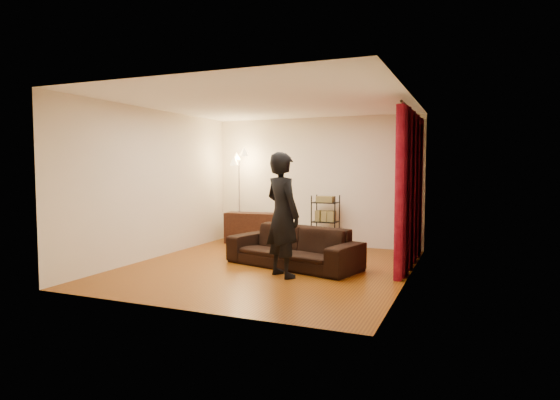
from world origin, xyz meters
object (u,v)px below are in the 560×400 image
at_px(wire_shelf, 325,222).
at_px(media_cabinet, 252,228).
at_px(storage_boxes, 292,238).
at_px(floor_lamp, 239,197).
at_px(sofa, 293,247).
at_px(person, 282,215).

bearing_deg(wire_shelf, media_cabinet, 170.91).
distance_m(media_cabinet, storage_boxes, 0.91).
distance_m(storage_boxes, floor_lamp, 1.46).
height_order(sofa, person, person).
bearing_deg(person, floor_lamp, -19.04).
height_order(person, storage_boxes, person).
relative_size(person, media_cabinet, 1.65).
bearing_deg(floor_lamp, wire_shelf, 1.89).
distance_m(sofa, person, 0.95).
bearing_deg(storage_boxes, person, -71.78).
relative_size(media_cabinet, floor_lamp, 0.57).
xyz_separation_m(sofa, media_cabinet, (-1.69, 1.89, 0.00)).
relative_size(sofa, floor_lamp, 1.13).
xyz_separation_m(sofa, person, (0.10, -0.73, 0.61)).
distance_m(person, media_cabinet, 3.23).
bearing_deg(person, media_cabinet, -23.48).
bearing_deg(floor_lamp, sofa, -43.20).
height_order(media_cabinet, floor_lamp, floor_lamp).
height_order(wire_shelf, floor_lamp, floor_lamp).
bearing_deg(sofa, media_cabinet, 146.89).
xyz_separation_m(sofa, floor_lamp, (-1.98, 1.86, 0.67)).
bearing_deg(media_cabinet, floor_lamp, -179.12).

